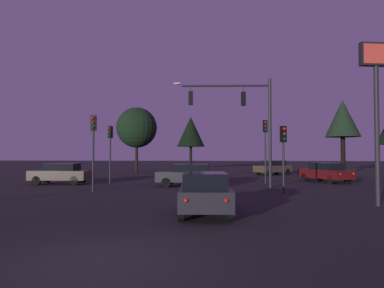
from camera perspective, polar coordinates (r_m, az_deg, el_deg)
name	(u,v)px	position (r m, az deg, el deg)	size (l,w,h in m)	color
ground_plane	(195,178)	(31.43, 0.48, -5.71)	(168.00, 168.00, 0.00)	black
traffic_signal_mast_arm	(243,112)	(22.93, 8.39, 5.27)	(6.44, 0.66, 7.19)	#232326
traffic_light_corner_left	(265,139)	(26.15, 12.06, 0.83)	(0.33, 0.37, 4.74)	#232326
traffic_light_corner_right	(110,143)	(26.52, -13.42, 0.20)	(0.36, 0.39, 4.31)	#232326
traffic_light_median	(283,145)	(19.71, 14.92, -0.22)	(0.36, 0.38, 3.76)	#232326
traffic_light_far_side	(93,138)	(20.88, -16.04, 1.01)	(0.32, 0.36, 4.47)	#232326
car_nearside_lane	(205,192)	(12.72, 2.14, -8.01)	(2.06, 4.17, 1.52)	#232328
car_crossing_left	(190,175)	(23.60, -0.36, -5.10)	(4.51, 1.93, 1.52)	#232328
car_crossing_right	(61,173)	(27.07, -20.94, -4.56)	(4.28, 1.94, 1.52)	#473828
car_far_lane	(273,167)	(37.65, 13.29, -3.79)	(4.33, 3.92, 1.52)	#473828
car_parked_lot	(326,172)	(28.93, 21.25, -4.36)	(3.55, 4.69, 1.52)	#4C0F0F
store_sign_illuminated	(376,86)	(16.78, 28.23, 8.45)	(1.42, 0.49, 6.95)	#232326
tree_behind_sign	(343,119)	(37.77, 23.68, 3.81)	(3.38, 3.38, 7.66)	black
tree_left_far	(137,128)	(43.08, -9.14, 2.68)	(5.00, 5.00, 7.99)	black
tree_right_cluster	(191,132)	(46.22, -0.21, 2.03)	(3.71, 3.71, 7.25)	black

